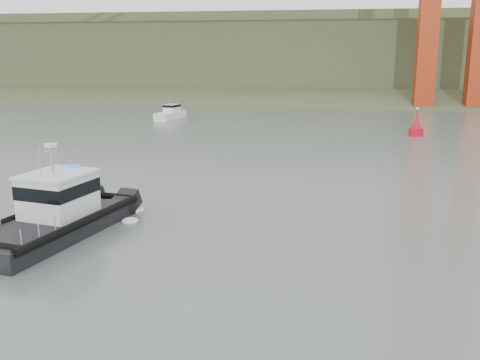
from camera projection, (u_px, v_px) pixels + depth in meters
The scene contains 5 objects.
ground at pixel (245, 310), 18.58m from camera, with size 400.00×400.00×0.00m, color #4E5D57.
headlands at pixel (319, 61), 137.58m from camera, with size 500.00×105.36×27.12m.
patrol_boat at pixel (56, 211), 26.22m from camera, with size 5.32×10.15×4.69m.
motorboat at pixel (171, 114), 73.42m from camera, with size 3.20×6.07×3.18m.
nav_buoy at pixel (416, 128), 58.30m from camera, with size 1.57×1.57×3.28m.
Camera 1 is at (2.54, -16.87, 8.65)m, focal length 40.00 mm.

